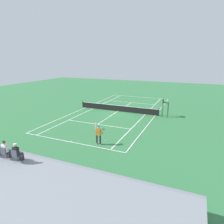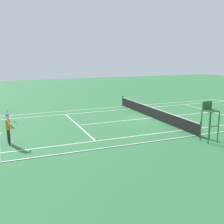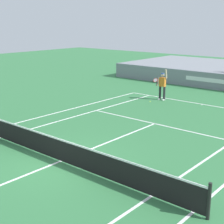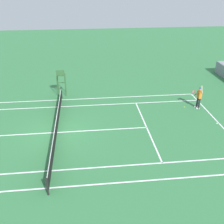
{
  "view_description": "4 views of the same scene",
  "coord_description": "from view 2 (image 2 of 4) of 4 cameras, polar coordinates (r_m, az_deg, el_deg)",
  "views": [
    {
      "loc": [
        -10.35,
        25.88,
        7.57
      ],
      "look_at": [
        -0.81,
        3.96,
        1.0
      ],
      "focal_mm": 31.66,
      "sensor_mm": 36.0,
      "label": 1
    },
    {
      "loc": [
        -19.23,
        11.52,
        5.22
      ],
      "look_at": [
        -0.81,
        3.96,
        1.0
      ],
      "focal_mm": 43.63,
      "sensor_mm": 36.0,
      "label": 2
    },
    {
      "loc": [
        9.26,
        -7.86,
        5.17
      ],
      "look_at": [
        -0.81,
        3.96,
        1.0
      ],
      "focal_mm": 54.99,
      "sensor_mm": 36.0,
      "label": 3
    },
    {
      "loc": [
        16.18,
        2.1,
        9.86
      ],
      "look_at": [
        -0.81,
        3.96,
        1.0
      ],
      "focal_mm": 42.58,
      "sensor_mm": 36.0,
      "label": 4
    }
  ],
  "objects": [
    {
      "name": "tennis_ball",
      "position": [
        17.14,
        -17.25,
        -6.2
      ],
      "size": [
        0.07,
        0.07,
        0.07
      ],
      "primitive_type": "sphere",
      "color": "#D1E533",
      "rests_on": "ground"
    },
    {
      "name": "tennis_player",
      "position": [
        17.07,
        -20.9,
        -3.18
      ],
      "size": [
        0.76,
        0.66,
        2.08
      ],
      "color": "#232328",
      "rests_on": "ground"
    },
    {
      "name": "umpire_chair",
      "position": [
        17.43,
        19.77,
        -0.89
      ],
      "size": [
        0.77,
        0.77,
        2.44
      ],
      "color": "#2D562D",
      "rests_on": "ground"
    },
    {
      "name": "ground_plane",
      "position": [
        23.01,
        8.4,
        -1.27
      ],
      "size": [
        80.0,
        80.0,
        0.0
      ],
      "primitive_type": "plane",
      "color": "#337542"
    },
    {
      "name": "net",
      "position": [
        22.9,
        8.44,
        -0.0
      ],
      "size": [
        11.98,
        0.1,
        1.07
      ],
      "color": "black",
      "rests_on": "ground"
    },
    {
      "name": "court",
      "position": [
        23.01,
        8.4,
        -1.25
      ],
      "size": [
        11.08,
        23.88,
        0.03
      ],
      "color": "#337542",
      "rests_on": "ground"
    }
  ]
}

